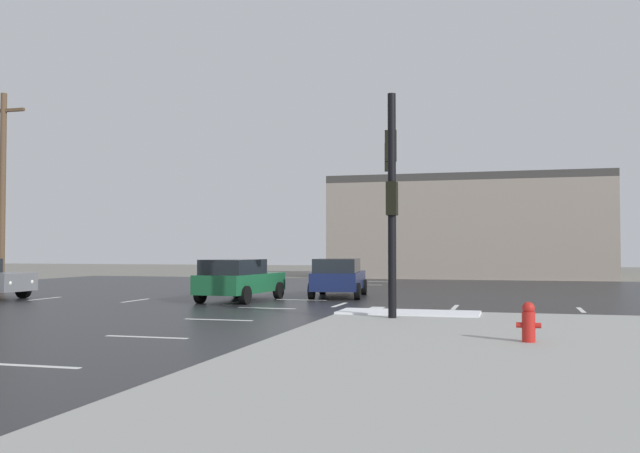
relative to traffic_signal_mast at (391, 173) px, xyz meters
The scene contains 10 objects.
ground_plane 7.18m from the traffic_signal_mast, 140.15° to the left, with size 120.00×120.00×0.00m, color slate.
road_asphalt 7.18m from the traffic_signal_mast, 140.15° to the left, with size 44.00×44.00×0.02m, color #232326.
snow_strip_curbside 4.09m from the traffic_signal_mast, 27.08° to the right, with size 4.00×1.60×0.06m, color white.
lane_markings 5.81m from the traffic_signal_mast, 144.22° to the left, with size 36.15×36.15×0.01m.
traffic_signal_mast is the anchor object (origin of this frame).
fire_hydrant 7.85m from the traffic_signal_mast, 57.66° to the right, with size 0.48×0.26×0.79m.
strip_building_background 29.86m from the traffic_signal_mast, 88.98° to the left, with size 18.57×8.00×6.97m.
sedan_navy 8.98m from the traffic_signal_mast, 114.37° to the left, with size 2.45×4.68×1.58m.
sedan_green 8.61m from the traffic_signal_mast, 145.62° to the left, with size 2.28×4.63×1.58m.
utility_pole_far 20.40m from the traffic_signal_mast, 160.08° to the left, with size 2.20×0.28×9.18m.
Camera 1 is at (7.86, -24.22, 1.97)m, focal length 39.70 mm.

